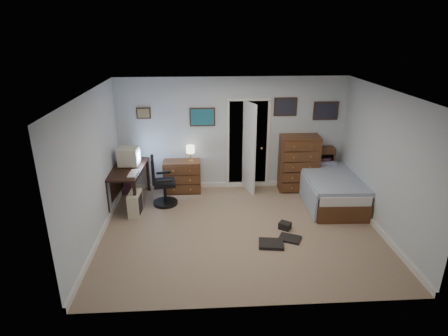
{
  "coord_description": "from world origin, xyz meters",
  "views": [
    {
      "loc": [
        -0.66,
        -5.96,
        3.48
      ],
      "look_at": [
        -0.28,
        0.3,
        1.1
      ],
      "focal_mm": 30.0,
      "sensor_mm": 36.0,
      "label": 1
    }
  ],
  "objects_px": {
    "office_chair": "(162,186)",
    "low_dresser": "(182,176)",
    "bed": "(329,187)",
    "computer_desk": "(124,176)",
    "tall_dresser": "(298,163)"
  },
  "relations": [
    {
      "from": "office_chair",
      "to": "low_dresser",
      "type": "height_order",
      "value": "office_chair"
    },
    {
      "from": "office_chair",
      "to": "bed",
      "type": "distance_m",
      "value": 3.5
    },
    {
      "from": "computer_desk",
      "to": "low_dresser",
      "type": "distance_m",
      "value": 1.3
    },
    {
      "from": "bed",
      "to": "low_dresser",
      "type": "bearing_deg",
      "value": 169.68
    },
    {
      "from": "computer_desk",
      "to": "office_chair",
      "type": "height_order",
      "value": "office_chair"
    },
    {
      "from": "tall_dresser",
      "to": "office_chair",
      "type": "bearing_deg",
      "value": -165.61
    },
    {
      "from": "computer_desk",
      "to": "office_chair",
      "type": "distance_m",
      "value": 0.81
    },
    {
      "from": "low_dresser",
      "to": "tall_dresser",
      "type": "distance_m",
      "value": 2.61
    },
    {
      "from": "office_chair",
      "to": "low_dresser",
      "type": "xyz_separation_m",
      "value": [
        0.39,
        0.63,
        -0.04
      ]
    },
    {
      "from": "low_dresser",
      "to": "tall_dresser",
      "type": "relative_size",
      "value": 0.65
    },
    {
      "from": "computer_desk",
      "to": "bed",
      "type": "bearing_deg",
      "value": 1.36
    },
    {
      "from": "office_chair",
      "to": "computer_desk",
      "type": "bearing_deg",
      "value": 163.2
    },
    {
      "from": "low_dresser",
      "to": "bed",
      "type": "xyz_separation_m",
      "value": [
        3.11,
        -0.68,
        -0.05
      ]
    },
    {
      "from": "computer_desk",
      "to": "bed",
      "type": "height_order",
      "value": "computer_desk"
    },
    {
      "from": "bed",
      "to": "office_chair",
      "type": "bearing_deg",
      "value": -178.79
    }
  ]
}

